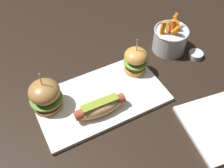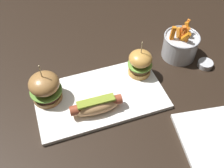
% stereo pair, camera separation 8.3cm
% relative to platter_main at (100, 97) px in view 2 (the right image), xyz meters
% --- Properties ---
extents(ground_plane, '(3.00, 3.00, 0.00)m').
position_rel_platter_main_xyz_m(ground_plane, '(0.00, 0.00, -0.01)').
color(ground_plane, black).
extents(platter_main, '(0.41, 0.23, 0.01)m').
position_rel_platter_main_xyz_m(platter_main, '(0.00, 0.00, 0.00)').
color(platter_main, white).
rests_on(platter_main, ground).
extents(hot_dog, '(0.16, 0.06, 0.05)m').
position_rel_platter_main_xyz_m(hot_dog, '(-0.03, -0.05, 0.03)').
color(hot_dog, tan).
rests_on(hot_dog, platter_main).
extents(slider_left, '(0.10, 0.10, 0.14)m').
position_rel_platter_main_xyz_m(slider_left, '(-0.16, 0.05, 0.06)').
color(slider_left, olive).
rests_on(slider_left, platter_main).
extents(slider_right, '(0.08, 0.08, 0.14)m').
position_rel_platter_main_xyz_m(slider_right, '(0.16, 0.05, 0.05)').
color(slider_right, '#C18A3F').
rests_on(slider_right, platter_main).
extents(fries_bucket, '(0.13, 0.13, 0.14)m').
position_rel_platter_main_xyz_m(fries_bucket, '(0.34, 0.10, 0.04)').
color(fries_bucket, '#B7BABF').
rests_on(fries_bucket, ground).
extents(sauce_ramekin, '(0.05, 0.05, 0.02)m').
position_rel_platter_main_xyz_m(sauce_ramekin, '(0.40, 0.02, 0.00)').
color(sauce_ramekin, '#B7BABF').
rests_on(sauce_ramekin, ground).
extents(side_plate, '(0.24, 0.24, 0.01)m').
position_rel_platter_main_xyz_m(side_plate, '(0.27, -0.26, -0.00)').
color(side_plate, white).
rests_on(side_plate, ground).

